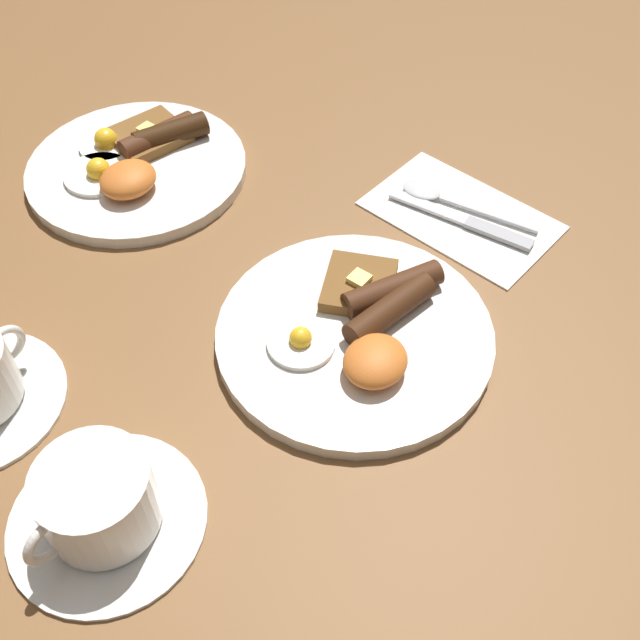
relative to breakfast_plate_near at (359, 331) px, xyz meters
name	(u,v)px	position (x,y,z in m)	size (l,w,h in m)	color
ground_plane	(354,340)	(0.00, 0.00, -0.01)	(3.00, 3.00, 0.00)	brown
breakfast_plate_near	(359,331)	(0.00, 0.00, 0.00)	(0.28, 0.28, 0.04)	silver
breakfast_plate_far	(138,163)	(0.07, 0.37, 0.00)	(0.27, 0.27, 0.05)	silver
teacup_near	(99,504)	(-0.29, 0.06, 0.02)	(0.17, 0.17, 0.08)	silver
napkin	(464,216)	(0.22, 0.00, -0.01)	(0.13, 0.21, 0.01)	white
knife	(468,222)	(0.21, -0.01, -0.01)	(0.03, 0.18, 0.01)	silver
spoon	(436,195)	(0.23, 0.04, 0.00)	(0.04, 0.17, 0.01)	silver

